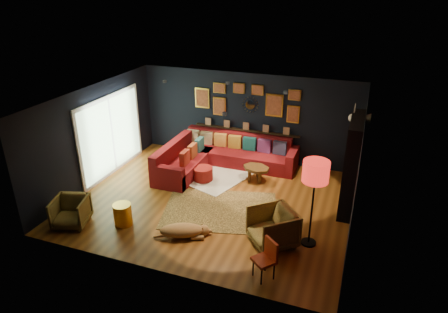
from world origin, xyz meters
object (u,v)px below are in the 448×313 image
(sectional, at_px, (216,157))
(pouf, at_px, (203,174))
(armchair_right, at_px, (273,226))
(floor_lamp, at_px, (316,175))
(armchair_left, at_px, (70,210))
(dog, at_px, (182,228))
(gold_stool, at_px, (123,214))
(orange_chair, at_px, (267,256))
(coffee_table, at_px, (256,170))

(sectional, distance_m, pouf, 0.90)
(armchair_right, distance_m, floor_lamp, 1.39)
(armchair_left, bearing_deg, dog, -7.17)
(sectional, height_order, armchair_right, armchair_right)
(armchair_right, distance_m, dog, 1.91)
(armchair_right, relative_size, gold_stool, 1.73)
(gold_stool, distance_m, floor_lamp, 4.27)
(armchair_left, height_order, floor_lamp, floor_lamp)
(armchair_left, bearing_deg, armchair_right, -5.75)
(armchair_left, bearing_deg, pouf, 40.45)
(armchair_right, bearing_deg, orange_chair, -32.76)
(coffee_table, relative_size, pouf, 1.66)
(sectional, relative_size, floor_lamp, 1.82)
(coffee_table, distance_m, pouf, 1.44)
(armchair_left, height_order, dog, armchair_left)
(armchair_left, xyz_separation_m, floor_lamp, (5.05, 1.12, 1.23))
(pouf, height_order, armchair_right, armchair_right)
(pouf, xyz_separation_m, floor_lamp, (3.15, -1.85, 1.39))
(dog, bearing_deg, orange_chair, -39.19)
(floor_lamp, bearing_deg, gold_stool, -169.88)
(sectional, bearing_deg, floor_lamp, -41.36)
(gold_stool, relative_size, floor_lamp, 0.27)
(gold_stool, bearing_deg, armchair_left, -159.09)
(armchair_left, relative_size, gold_stool, 1.45)
(sectional, distance_m, gold_stool, 3.56)
(pouf, xyz_separation_m, orange_chair, (2.57, -3.12, 0.25))
(gold_stool, bearing_deg, sectional, 75.77)
(dog, bearing_deg, gold_stool, 157.67)
(sectional, height_order, armchair_left, sectional)
(gold_stool, bearing_deg, coffee_table, 54.21)
(gold_stool, bearing_deg, armchair_right, 7.74)
(pouf, xyz_separation_m, dog, (0.58, -2.54, 0.01))
(sectional, height_order, orange_chair, sectional)
(pouf, height_order, floor_lamp, floor_lamp)
(gold_stool, bearing_deg, pouf, 71.74)
(dog, bearing_deg, floor_lamp, -7.94)
(orange_chair, relative_size, floor_lamp, 0.41)
(pouf, relative_size, gold_stool, 1.05)
(sectional, distance_m, orange_chair, 4.75)
(coffee_table, bearing_deg, armchair_left, -133.34)
(armchair_right, distance_m, orange_chair, 1.01)
(armchair_right, bearing_deg, armchair_left, -119.67)
(armchair_right, bearing_deg, pouf, -171.75)
(pouf, bearing_deg, floor_lamp, -30.40)
(gold_stool, xyz_separation_m, floor_lamp, (3.99, 0.71, 1.34))
(pouf, height_order, gold_stool, gold_stool)
(armchair_right, xyz_separation_m, gold_stool, (-3.28, -0.45, -0.18))
(floor_lamp, relative_size, dog, 1.49)
(coffee_table, relative_size, armchair_left, 1.20)
(armchair_left, bearing_deg, coffee_table, 29.82)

